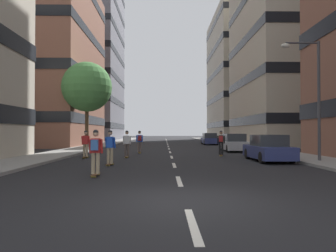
% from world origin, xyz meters
% --- Properties ---
extents(ground_plane, '(173.67, 173.67, 0.00)m').
position_xyz_m(ground_plane, '(0.00, 28.95, 0.00)').
color(ground_plane, black).
extents(sidewalk_left, '(3.03, 79.60, 0.14)m').
position_xyz_m(sidewalk_left, '(-8.22, 32.56, 0.07)').
color(sidewalk_left, gray).
rests_on(sidewalk_left, ground_plane).
extents(sidewalk_right, '(3.03, 79.60, 0.14)m').
position_xyz_m(sidewalk_right, '(8.22, 32.56, 0.07)').
color(sidewalk_right, gray).
rests_on(sidewalk_right, ground_plane).
extents(lane_markings, '(0.16, 67.20, 0.01)m').
position_xyz_m(lane_markings, '(0.00, 30.50, 0.00)').
color(lane_markings, silver).
rests_on(lane_markings, ground_plane).
extents(building_left_mid, '(17.37, 17.76, 21.14)m').
position_xyz_m(building_left_mid, '(-18.36, 31.81, 10.66)').
color(building_left_mid, brown).
rests_on(building_left_mid, ground_plane).
extents(building_left_far, '(17.37, 19.01, 33.08)m').
position_xyz_m(building_left_far, '(-18.36, 55.38, 16.63)').
color(building_left_far, slate).
rests_on(building_left_far, ground_plane).
extents(building_right_mid, '(17.37, 17.51, 35.62)m').
position_xyz_m(building_right_mid, '(18.36, 31.81, 17.90)').
color(building_right_mid, '#B2A893').
rests_on(building_right_mid, ground_plane).
extents(building_right_far, '(17.37, 20.73, 25.55)m').
position_xyz_m(building_right_far, '(18.36, 55.38, 12.86)').
color(building_right_far, '#BCB29E').
rests_on(building_right_far, ground_plane).
extents(parked_car_near, '(1.82, 4.40, 1.52)m').
position_xyz_m(parked_car_near, '(5.51, 18.93, 0.70)').
color(parked_car_near, '#B2B7BF').
rests_on(parked_car_near, ground_plane).
extents(parked_car_mid, '(1.82, 4.40, 1.52)m').
position_xyz_m(parked_car_mid, '(5.51, 33.09, 0.70)').
color(parked_car_mid, navy).
rests_on(parked_car_mid, ground_plane).
extents(parked_car_far, '(1.82, 4.40, 1.52)m').
position_xyz_m(parked_car_far, '(5.51, 10.19, 0.70)').
color(parked_car_far, navy).
rests_on(parked_car_far, ground_plane).
extents(street_tree_near, '(4.98, 4.98, 8.54)m').
position_xyz_m(street_tree_near, '(-8.22, 23.46, 6.17)').
color(street_tree_near, '#4C3823').
rests_on(street_tree_near, sidewalk_left).
extents(streetlamp_right, '(2.13, 0.30, 6.50)m').
position_xyz_m(streetlamp_right, '(7.55, 9.04, 4.14)').
color(streetlamp_right, '#3F3F44').
rests_on(streetlamp_right, sidewalk_right).
extents(skater_0, '(0.53, 0.90, 1.78)m').
position_xyz_m(skater_0, '(-2.94, 12.70, 0.98)').
color(skater_0, brown).
rests_on(skater_0, ground_plane).
extents(skater_1, '(0.56, 0.92, 1.78)m').
position_xyz_m(skater_1, '(-2.44, 16.89, 1.02)').
color(skater_1, brown).
rests_on(skater_1, ground_plane).
extents(skater_2, '(0.57, 0.92, 1.78)m').
position_xyz_m(skater_2, '(3.48, 13.97, 1.02)').
color(skater_2, brown).
rests_on(skater_2, ground_plane).
extents(skater_3, '(0.53, 0.90, 1.78)m').
position_xyz_m(skater_3, '(-3.13, 4.16, 1.02)').
color(skater_3, brown).
rests_on(skater_3, ground_plane).
extents(skater_4, '(0.56, 0.92, 1.78)m').
position_xyz_m(skater_4, '(-3.23, 7.97, 0.98)').
color(skater_4, brown).
rests_on(skater_4, ground_plane).
extents(skater_5, '(0.54, 0.91, 1.78)m').
position_xyz_m(skater_5, '(-5.54, 12.28, 0.98)').
color(skater_5, brown).
rests_on(skater_5, ground_plane).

